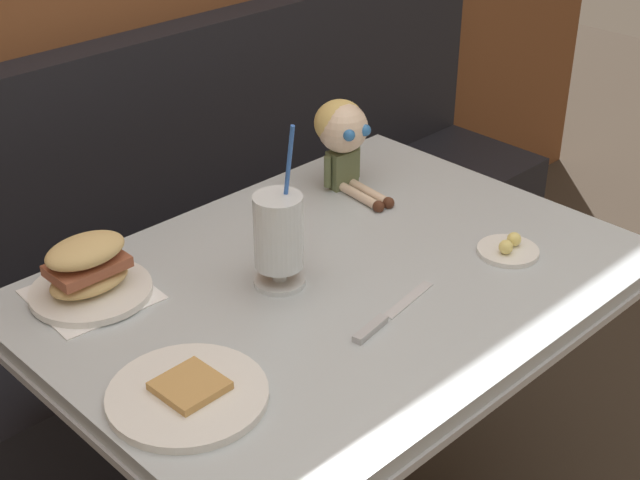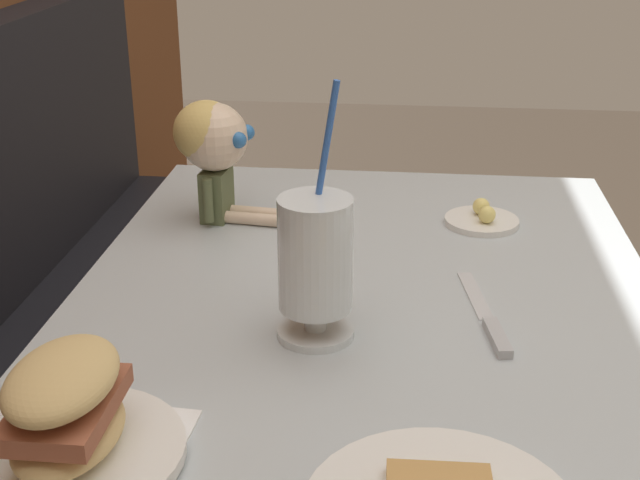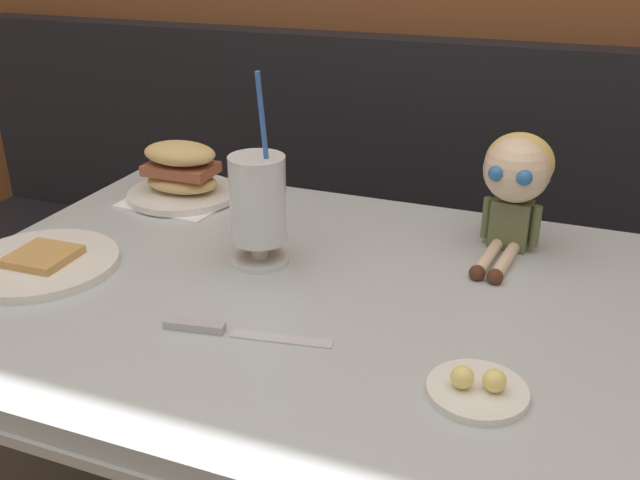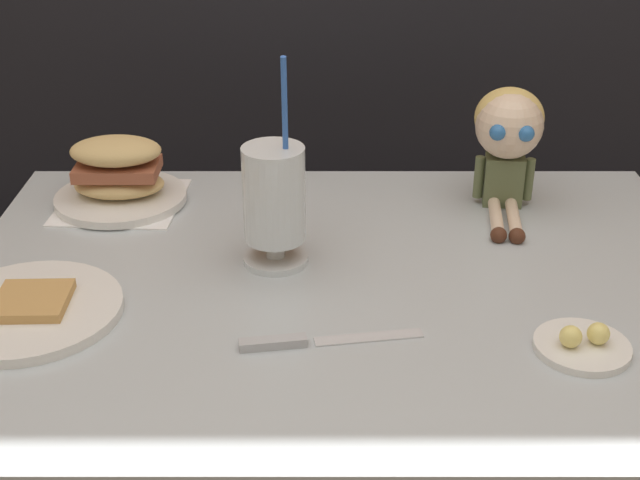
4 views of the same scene
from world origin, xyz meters
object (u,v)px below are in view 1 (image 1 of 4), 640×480
at_px(sandwich_plate, 89,274).
at_px(seated_doll, 343,132).
at_px(butter_knife, 381,321).
at_px(toast_plate, 188,394).
at_px(butter_saucer, 508,249).
at_px(milkshake_glass, 279,236).

height_order(sandwich_plate, seated_doll, seated_doll).
bearing_deg(butter_knife, toast_plate, 168.98).
relative_size(toast_plate, seated_doll, 1.12).
bearing_deg(seated_doll, butter_saucer, -87.34).
height_order(milkshake_glass, seated_doll, milkshake_glass).
distance_m(sandwich_plate, butter_knife, 0.53).
height_order(toast_plate, butter_knife, toast_plate).
bearing_deg(toast_plate, milkshake_glass, 24.45).
bearing_deg(seated_doll, butter_knife, -128.21).
xyz_separation_m(toast_plate, butter_saucer, (0.71, -0.08, 0.00)).
xyz_separation_m(milkshake_glass, seated_doll, (0.37, 0.20, 0.03)).
relative_size(toast_plate, sandwich_plate, 1.14).
relative_size(butter_knife, seated_doll, 1.05).
relative_size(sandwich_plate, seated_doll, 0.98).
xyz_separation_m(milkshake_glass, butter_knife, (0.04, -0.22, -0.09)).
bearing_deg(milkshake_glass, toast_plate, -155.55).
relative_size(toast_plate, butter_saucer, 2.08).
xyz_separation_m(butter_saucer, butter_knife, (-0.35, 0.01, -0.00)).
xyz_separation_m(butter_knife, seated_doll, (0.33, 0.42, 0.12)).
bearing_deg(sandwich_plate, toast_plate, -98.24).
bearing_deg(toast_plate, butter_knife, -11.02).
xyz_separation_m(sandwich_plate, butter_knife, (0.31, -0.42, -0.04)).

